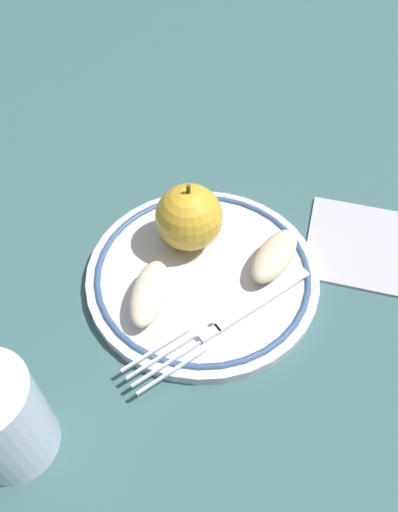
# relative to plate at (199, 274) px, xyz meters

# --- Properties ---
(ground_plane) EXTENTS (2.00, 2.00, 0.00)m
(ground_plane) POSITION_rel_plate_xyz_m (0.01, -0.01, -0.01)
(ground_plane) COLOR #395E61
(plate) EXTENTS (0.22, 0.22, 0.01)m
(plate) POSITION_rel_plate_xyz_m (0.00, 0.00, 0.00)
(plate) COLOR silver
(plate) RESTS_ON ground_plane
(apple_red_whole) EXTENTS (0.06, 0.06, 0.07)m
(apple_red_whole) POSITION_rel_plate_xyz_m (-0.01, 0.04, 0.04)
(apple_red_whole) COLOR gold
(apple_red_whole) RESTS_ON plate
(apple_slice_front) EXTENTS (0.06, 0.08, 0.02)m
(apple_slice_front) POSITION_rel_plate_xyz_m (0.07, 0.01, 0.02)
(apple_slice_front) COLOR beige
(apple_slice_front) RESTS_ON plate
(apple_slice_back) EXTENTS (0.04, 0.07, 0.02)m
(apple_slice_back) POSITION_rel_plate_xyz_m (-0.05, -0.04, 0.02)
(apple_slice_back) COLOR #F4E6C4
(apple_slice_back) RESTS_ON plate
(fork) EXTENTS (0.16, 0.13, 0.00)m
(fork) POSITION_rel_plate_xyz_m (0.03, -0.05, 0.01)
(fork) COLOR silver
(fork) RESTS_ON plate
(napkin_folded) EXTENTS (0.14, 0.14, 0.01)m
(napkin_folded) POSITION_rel_plate_xyz_m (0.16, 0.05, -0.00)
(napkin_folded) COLOR #B8B5CA
(napkin_folded) RESTS_ON ground_plane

